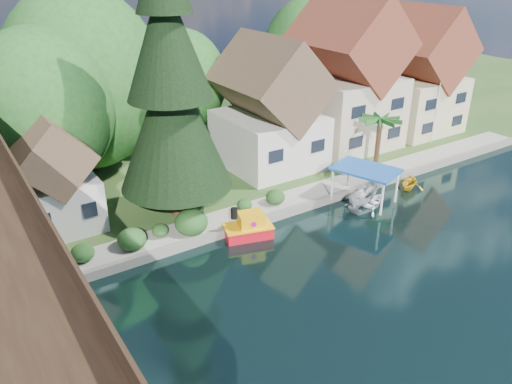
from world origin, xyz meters
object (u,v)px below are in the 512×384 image
(house_left, at_px, (269,112))
(house_right, at_px, (415,78))
(tugboat, at_px, (249,227))
(boat_canopy, at_px, (364,189))
(boat_white_a, at_px, (368,202))
(house_center, at_px, (346,82))
(conifer, at_px, (170,89))
(boat_yellow, at_px, (410,181))
(shed, at_px, (54,181))
(flagpole, at_px, (438,102))
(palm_tree, at_px, (380,122))

(house_left, distance_m, house_right, 18.01)
(tugboat, relative_size, boat_canopy, 0.67)
(boat_white_a, bearing_deg, tugboat, 71.98)
(house_center, relative_size, house_right, 1.12)
(conifer, distance_m, boat_canopy, 15.97)
(house_center, relative_size, boat_white_a, 3.82)
(boat_yellow, bearing_deg, shed, 45.68)
(flagpole, bearing_deg, tugboat, -168.94)
(house_right, bearing_deg, house_left, -180.00)
(shed, bearing_deg, house_center, 4.24)
(house_left, distance_m, boat_white_a, 11.33)
(boat_yellow, bearing_deg, palm_tree, -22.89)
(house_right, height_order, tugboat, house_right)
(house_center, distance_m, conifer, 20.41)
(house_left, relative_size, house_center, 0.79)
(flagpole, height_order, boat_yellow, flagpole)
(house_center, relative_size, conifer, 0.75)
(flagpole, height_order, tugboat, flagpole)
(house_right, relative_size, palm_tree, 2.58)
(house_left, height_order, tugboat, house_left)
(shed, bearing_deg, tugboat, -35.75)
(house_left, relative_size, conifer, 0.59)
(house_center, height_order, palm_tree, house_center)
(house_center, height_order, boat_yellow, house_center)
(house_center, height_order, boat_white_a, house_center)
(boat_canopy, bearing_deg, flagpole, 20.52)
(palm_tree, bearing_deg, house_right, 28.48)
(house_left, bearing_deg, boat_canopy, -77.90)
(house_left, height_order, flagpole, house_left)
(palm_tree, bearing_deg, boat_white_a, -139.87)
(conifer, distance_m, boat_white_a, 16.67)
(flagpole, relative_size, boat_yellow, 2.48)
(conifer, bearing_deg, house_left, 22.11)
(boat_canopy, relative_size, boat_yellow, 2.04)
(house_left, distance_m, boat_canopy, 10.54)
(flagpole, xyz_separation_m, boat_canopy, (-14.52, -5.43, -3.23))
(flagpole, xyz_separation_m, tugboat, (-24.31, -4.75, -3.79))
(house_left, height_order, boat_canopy, house_left)
(house_center, bearing_deg, boat_yellow, -100.09)
(shed, relative_size, boat_white_a, 2.16)
(tugboat, bearing_deg, conifer, 121.98)
(tugboat, xyz_separation_m, boat_canopy, (9.79, -0.69, 0.57))
(boat_canopy, xyz_separation_m, boat_yellow, (5.15, 0.00, -0.57))
(palm_tree, xyz_separation_m, flagpole, (9.60, 1.83, -0.22))
(boat_yellow, bearing_deg, house_center, -36.65)
(conifer, distance_m, tugboat, 10.30)
(house_right, distance_m, conifer, 29.15)
(house_center, distance_m, flagpole, 9.09)
(tugboat, height_order, boat_white_a, tugboat)
(conifer, xyz_separation_m, palm_tree, (17.57, -1.67, -4.75))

